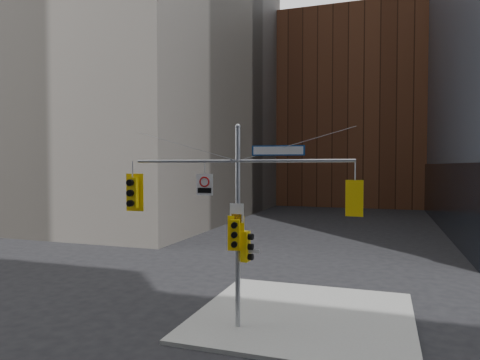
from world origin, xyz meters
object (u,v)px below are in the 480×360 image
Objects in this scene: traffic_light_west_arm at (133,193)px; regulatory_sign_arm at (205,184)px; signal_assembly at (238,206)px; street_sign_blade at (278,150)px; traffic_light_pole_side at (247,247)px; traffic_light_pole_front at (235,234)px; traffic_light_east_arm at (355,198)px.

traffic_light_west_arm is 1.89× the size of regulatory_sign_arm.
signal_assembly is 4.48× the size of street_sign_blade.
traffic_light_pole_side is 0.86× the size of traffic_light_pole_front.
traffic_light_east_arm is 4.07m from traffic_light_pole_side.
street_sign_blade is at bearing 0.37° from traffic_light_pole_front.
regulatory_sign_arm is (-1.58, -0.02, 2.17)m from traffic_light_pole_side.
traffic_light_west_arm is 5.92m from street_sign_blade.
traffic_light_west_arm is at bearing 94.63° from traffic_light_pole_side.
regulatory_sign_arm is (-2.71, -0.02, -1.18)m from street_sign_blade.
traffic_light_west_arm is at bearing 172.72° from street_sign_blade.
street_sign_blade is (1.45, 0.27, 2.88)m from traffic_light_pole_front.
traffic_light_west_arm is (-4.26, 0.01, 0.38)m from signal_assembly.
traffic_light_pole_front is at bearing -90.22° from signal_assembly.
traffic_light_pole_side is 2.68m from regulatory_sign_arm.
traffic_light_west_arm is at bearing 2.01° from traffic_light_east_arm.
regulatory_sign_arm is (-5.23, -0.02, 0.37)m from traffic_light_east_arm.
traffic_light_west_arm reaches higher than traffic_light_pole_front.
traffic_light_west_arm is 8.24m from traffic_light_east_arm.
regulatory_sign_arm is (-1.25, 0.25, 1.70)m from traffic_light_pole_front.
traffic_light_pole_front is at bearing -176.62° from street_sign_blade.
traffic_light_east_arm reaches higher than traffic_light_pole_front.
regulatory_sign_arm reaches higher than traffic_light_pole_side.
street_sign_blade reaches higher than regulatory_sign_arm.
regulatory_sign_arm is at bearing 95.61° from traffic_light_pole_side.
traffic_light_pole_front is 0.69× the size of street_sign_blade.
regulatory_sign_arm is at bearing -179.08° from signal_assembly.
traffic_light_west_arm is at bearing 179.81° from signal_assembly.
traffic_light_pole_side is (4.59, -0.01, -1.79)m from traffic_light_west_arm.
traffic_light_west_arm is at bearing 166.05° from traffic_light_pole_front.
regulatory_sign_arm is at bearing 158.69° from traffic_light_pole_front.
signal_assembly reaches higher than traffic_light_west_arm.
signal_assembly is 0.98m from traffic_light_pole_front.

